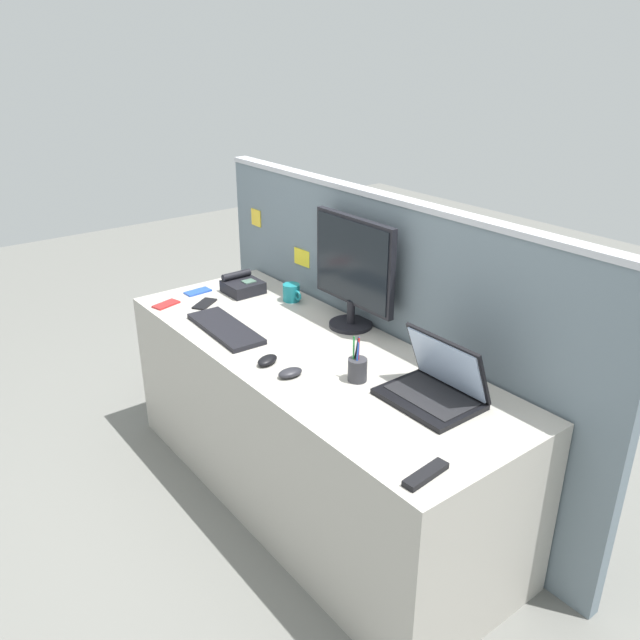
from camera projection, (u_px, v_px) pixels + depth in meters
name	position (u px, v px, depth m)	size (l,w,h in m)	color
ground_plane	(311.00, 493.00, 2.98)	(10.00, 10.00, 0.00)	slate
desk	(311.00, 425.00, 2.83)	(1.99, 0.73, 0.75)	#ADA89E
cubicle_divider	(381.00, 340.00, 2.93)	(2.36, 0.08, 1.34)	slate
desktop_monitor	(353.00, 268.00, 2.79)	(0.49, 0.20, 0.50)	black
laptop	(436.00, 384.00, 2.29)	(0.34, 0.26, 0.24)	black
desk_phone	(242.00, 286.00, 3.27)	(0.17, 0.18, 0.10)	black
keyboard_main	(225.00, 328.00, 2.84)	(0.45, 0.16, 0.02)	black
computer_mouse_right_hand	(268.00, 361.00, 2.55)	(0.06, 0.10, 0.03)	black
computer_mouse_left_hand	(290.00, 373.00, 2.46)	(0.06, 0.10, 0.03)	#232328
pen_cup	(357.00, 369.00, 2.42)	(0.07, 0.07, 0.18)	#333338
cell_phone_red_case	(166.00, 304.00, 3.12)	(0.06, 0.13, 0.01)	#B22323
cell_phone_black_slab	(205.00, 304.00, 3.13)	(0.07, 0.14, 0.01)	black
cell_phone_blue_case	(198.00, 292.00, 3.28)	(0.06, 0.13, 0.01)	blue
tv_remote	(426.00, 474.00, 1.89)	(0.04, 0.17, 0.02)	black
coffee_mug	(292.00, 293.00, 3.16)	(0.12, 0.08, 0.09)	#197A84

